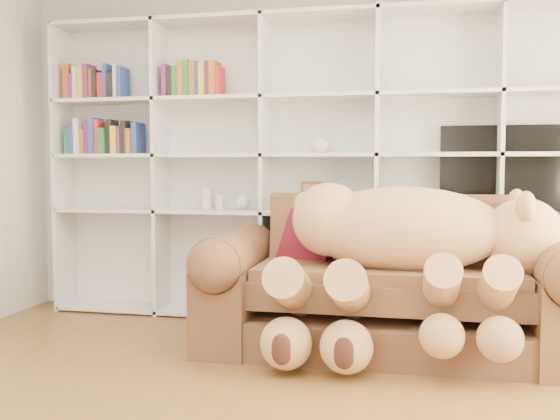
# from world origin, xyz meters

# --- Properties ---
(wall_back) EXTENTS (5.00, 0.02, 2.70)m
(wall_back) POSITION_xyz_m (0.00, 2.50, 1.35)
(wall_back) COLOR white
(wall_back) RESTS_ON floor
(bookshelf) EXTENTS (4.43, 0.35, 2.40)m
(bookshelf) POSITION_xyz_m (-0.24, 2.36, 1.31)
(bookshelf) COLOR silver
(bookshelf) RESTS_ON floor
(sofa) EXTENTS (2.41, 1.04, 1.01)m
(sofa) POSITION_xyz_m (0.55, 1.63, 0.38)
(sofa) COLOR brown
(sofa) RESTS_ON floor
(teddy_bear) EXTENTS (1.85, 1.00, 1.07)m
(teddy_bear) POSITION_xyz_m (0.66, 1.43, 0.71)
(teddy_bear) COLOR tan
(teddy_bear) RESTS_ON sofa
(throw_pillow) EXTENTS (0.44, 0.33, 0.41)m
(throw_pillow) POSITION_xyz_m (-0.03, 1.80, 0.71)
(throw_pillow) COLOR maroon
(throw_pillow) RESTS_ON sofa
(tv) EXTENTS (1.10, 0.18, 0.65)m
(tv) POSITION_xyz_m (1.45, 2.35, 1.19)
(tv) COLOR black
(tv) RESTS_ON bookshelf
(picture_frame) EXTENTS (0.18, 0.06, 0.22)m
(picture_frame) POSITION_xyz_m (-0.07, 2.30, 0.99)
(picture_frame) COLOR brown
(picture_frame) RESTS_ON bookshelf
(green_vase) EXTENTS (0.18, 0.18, 0.18)m
(green_vase) POSITION_xyz_m (0.13, 2.30, 0.96)
(green_vase) COLOR #2D5839
(green_vase) RESTS_ON bookshelf
(figurine_tall) EXTENTS (0.09, 0.09, 0.18)m
(figurine_tall) POSITION_xyz_m (-0.93, 2.30, 0.95)
(figurine_tall) COLOR beige
(figurine_tall) RESTS_ON bookshelf
(figurine_short) EXTENTS (0.08, 0.08, 0.11)m
(figurine_short) POSITION_xyz_m (-0.82, 2.30, 0.92)
(figurine_short) COLOR beige
(figurine_short) RESTS_ON bookshelf
(snow_globe) EXTENTS (0.11, 0.11, 0.11)m
(snow_globe) POSITION_xyz_m (-0.63, 2.30, 0.93)
(snow_globe) COLOR silver
(snow_globe) RESTS_ON bookshelf
(shelf_vase) EXTENTS (0.20, 0.20, 0.17)m
(shelf_vase) POSITION_xyz_m (-0.01, 2.30, 1.40)
(shelf_vase) COLOR beige
(shelf_vase) RESTS_ON bookshelf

